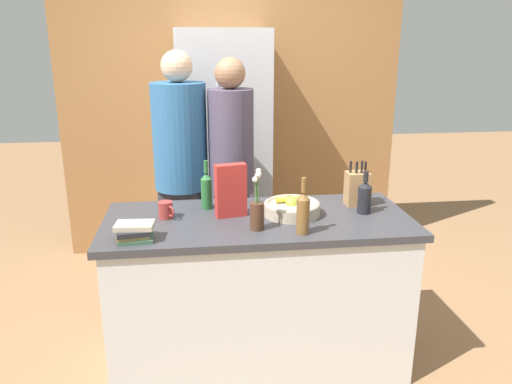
# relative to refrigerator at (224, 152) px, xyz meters

# --- Properties ---
(ground_plane) EXTENTS (14.00, 14.00, 0.00)m
(ground_plane) POSITION_rel_refrigerator_xyz_m (0.10, -1.40, -0.96)
(ground_plane) COLOR #936B47
(kitchen_island) EXTENTS (1.69, 0.74, 0.89)m
(kitchen_island) POSITION_rel_refrigerator_xyz_m (0.10, -1.40, -0.51)
(kitchen_island) COLOR silver
(kitchen_island) RESTS_ON ground_plane
(back_wall_wood) EXTENTS (2.89, 0.12, 2.60)m
(back_wall_wood) POSITION_rel_refrigerator_xyz_m (0.10, 0.36, 0.34)
(back_wall_wood) COLOR #9E6B3D
(back_wall_wood) RESTS_ON ground_plane
(refrigerator) EXTENTS (0.71, 0.62, 1.91)m
(refrigerator) POSITION_rel_refrigerator_xyz_m (0.00, 0.00, 0.00)
(refrigerator) COLOR #B7B7BC
(refrigerator) RESTS_ON ground_plane
(fruit_bowl) EXTENTS (0.31, 0.31, 0.10)m
(fruit_bowl) POSITION_rel_refrigerator_xyz_m (0.29, -1.38, -0.02)
(fruit_bowl) COLOR tan
(fruit_bowl) RESTS_ON kitchen_island
(knife_block) EXTENTS (0.13, 0.11, 0.27)m
(knife_block) POSITION_rel_refrigerator_xyz_m (0.71, -1.25, 0.04)
(knife_block) COLOR #A87A4C
(knife_block) RESTS_ON kitchen_island
(flower_vase) EXTENTS (0.07, 0.07, 0.32)m
(flower_vase) POSITION_rel_refrigerator_xyz_m (0.07, -1.58, 0.04)
(flower_vase) COLOR #4C2D1E
(flower_vase) RESTS_ON kitchen_island
(cereal_box) EXTENTS (0.18, 0.09, 0.30)m
(cereal_box) POSITION_rel_refrigerator_xyz_m (-0.05, -1.36, 0.09)
(cereal_box) COLOR red
(cereal_box) RESTS_ON kitchen_island
(coffee_mug) EXTENTS (0.09, 0.10, 0.09)m
(coffee_mug) POSITION_rel_refrigerator_xyz_m (-0.40, -1.35, -0.02)
(coffee_mug) COLOR #99332D
(coffee_mug) RESTS_ON kitchen_island
(book_stack) EXTENTS (0.19, 0.17, 0.09)m
(book_stack) POSITION_rel_refrigerator_xyz_m (-0.54, -1.65, -0.02)
(book_stack) COLOR #3D6047
(book_stack) RESTS_ON kitchen_island
(bottle_oil) EXTENTS (0.08, 0.08, 0.24)m
(bottle_oil) POSITION_rel_refrigerator_xyz_m (0.70, -1.40, 0.03)
(bottle_oil) COLOR black
(bottle_oil) RESTS_ON kitchen_island
(bottle_vinegar) EXTENTS (0.07, 0.07, 0.29)m
(bottle_vinegar) POSITION_rel_refrigerator_xyz_m (0.29, -1.66, 0.05)
(bottle_vinegar) COLOR brown
(bottle_vinegar) RESTS_ON kitchen_island
(bottle_wine) EXTENTS (0.06, 0.06, 0.28)m
(bottle_wine) POSITION_rel_refrigerator_xyz_m (-0.18, -1.21, 0.05)
(bottle_wine) COLOR #286633
(bottle_wine) RESTS_ON kitchen_island
(person_at_sink) EXTENTS (0.36, 0.36, 1.77)m
(person_at_sink) POSITION_rel_refrigerator_xyz_m (-0.33, -0.62, 0.04)
(person_at_sink) COLOR #383842
(person_at_sink) RESTS_ON ground_plane
(person_in_blue) EXTENTS (0.30, 0.30, 1.73)m
(person_in_blue) POSITION_rel_refrigerator_xyz_m (0.01, -0.68, 0.03)
(person_in_blue) COLOR #383842
(person_in_blue) RESTS_ON ground_plane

